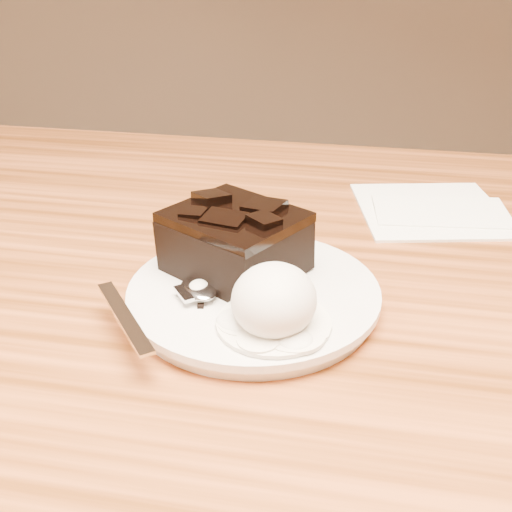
% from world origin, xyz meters
% --- Properties ---
extents(plate, '(0.20, 0.20, 0.02)m').
position_xyz_m(plate, '(0.06, -0.04, 0.76)').
color(plate, white).
rests_on(plate, dining_table).
extents(brownie, '(0.13, 0.12, 0.05)m').
position_xyz_m(brownie, '(0.04, -0.01, 0.79)').
color(brownie, black).
rests_on(brownie, plate).
extents(ice_cream_scoop, '(0.06, 0.07, 0.05)m').
position_xyz_m(ice_cream_scoop, '(0.09, -0.09, 0.79)').
color(ice_cream_scoop, white).
rests_on(ice_cream_scoop, plate).
extents(melt_puddle, '(0.08, 0.08, 0.00)m').
position_xyz_m(melt_puddle, '(0.09, -0.09, 0.77)').
color(melt_puddle, white).
rests_on(melt_puddle, plate).
extents(spoon, '(0.12, 0.14, 0.01)m').
position_xyz_m(spoon, '(0.02, -0.06, 0.77)').
color(spoon, silver).
rests_on(spoon, plate).
extents(napkin, '(0.18, 0.18, 0.01)m').
position_xyz_m(napkin, '(0.22, 0.18, 0.75)').
color(napkin, white).
rests_on(napkin, dining_table).
extents(crumb_a, '(0.01, 0.01, 0.00)m').
position_xyz_m(crumb_a, '(0.06, -0.06, 0.77)').
color(crumb_a, black).
rests_on(crumb_a, plate).
extents(crumb_b, '(0.01, 0.01, 0.00)m').
position_xyz_m(crumb_b, '(0.03, -0.08, 0.77)').
color(crumb_b, black).
rests_on(crumb_b, plate).
extents(crumb_c, '(0.01, 0.01, 0.00)m').
position_xyz_m(crumb_c, '(0.03, -0.05, 0.77)').
color(crumb_c, black).
rests_on(crumb_c, plate).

